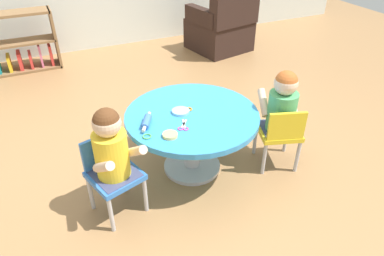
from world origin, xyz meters
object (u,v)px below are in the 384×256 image
object	(u,v)px
craft_table	(192,126)
child_chair_left	(112,172)
child_chair_right	(280,132)
bookshelf_low	(16,47)
armchair_dark	(222,28)
seated_child_right	(282,104)
craft_scissors	(183,127)
seated_child_left	(111,147)
rolling_pin	(146,122)

from	to	relation	value
craft_table	child_chair_left	bearing A→B (deg)	-165.70
child_chair_left	child_chair_right	xyz separation A→B (m)	(1.26, -0.08, 0.00)
bookshelf_low	child_chair_left	bearing A→B (deg)	-79.90
armchair_dark	craft_table	bearing A→B (deg)	-123.57
seated_child_right	bookshelf_low	distance (m)	3.27
craft_table	armchair_dark	world-z (taller)	armchair_dark
craft_table	seated_child_right	xyz separation A→B (m)	(0.63, -0.20, 0.14)
child_chair_right	craft_scissors	distance (m)	0.77
seated_child_right	child_chair_right	bearing A→B (deg)	-108.28
seated_child_right	armchair_dark	size ratio (longest dim) A/B	0.60
child_chair_left	seated_child_right	distance (m)	1.29
seated_child_left	child_chair_right	bearing A→B (deg)	-1.78
craft_table	rolling_pin	world-z (taller)	rolling_pin
armchair_dark	child_chair_right	bearing A→B (deg)	-108.69
craft_scissors	seated_child_left	bearing A→B (deg)	-172.49
seated_child_right	craft_table	bearing A→B (deg)	162.17
bookshelf_low	armchair_dark	xyz separation A→B (m)	(2.55, -0.40, 0.01)
child_chair_right	bookshelf_low	world-z (taller)	bookshelf_low
armchair_dark	bookshelf_low	bearing A→B (deg)	171.04
child_chair_right	rolling_pin	world-z (taller)	rolling_pin
child_chair_left	armchair_dark	distance (m)	3.10
child_chair_right	seated_child_right	world-z (taller)	seated_child_right
rolling_pin	seated_child_left	bearing A→B (deg)	-146.05
craft_table	seated_child_right	distance (m)	0.68
craft_table	child_chair_left	xyz separation A→B (m)	(-0.64, -0.16, -0.08)
craft_table	bookshelf_low	world-z (taller)	bookshelf_low
seated_child_right	craft_scissors	distance (m)	0.76
child_chair_left	bookshelf_low	world-z (taller)	bookshelf_low
child_chair_left	seated_child_right	world-z (taller)	seated_child_right
child_chair_left	rolling_pin	size ratio (longest dim) A/B	2.53
seated_child_left	child_chair_right	distance (m)	1.27
rolling_pin	seated_child_right	bearing A→B (deg)	-11.39
bookshelf_low	armchair_dark	bearing A→B (deg)	-8.96
seated_child_right	craft_scissors	bearing A→B (deg)	174.89
craft_table	seated_child_right	bearing A→B (deg)	-17.83
craft_table	armchair_dark	xyz separation A→B (m)	(1.43, 2.15, -0.08)
craft_table	child_chair_right	world-z (taller)	child_chair_right
seated_child_left	seated_child_right	xyz separation A→B (m)	(1.26, -0.00, 0.00)
seated_child_right	armchair_dark	world-z (taller)	armchair_dark
bookshelf_low	seated_child_left	bearing A→B (deg)	-79.80
child_chair_right	armchair_dark	size ratio (longest dim) A/B	0.63
seated_child_left	armchair_dark	xyz separation A→B (m)	(2.06, 2.35, -0.22)
child_chair_left	armchair_dark	xyz separation A→B (m)	(2.07, 2.31, 0.00)
child_chair_right	child_chair_left	bearing A→B (deg)	176.51
child_chair_left	rolling_pin	distance (m)	0.40
seated_child_right	rolling_pin	xyz separation A→B (m)	(-0.97, 0.20, -0.01)
child_chair_left	rolling_pin	bearing A→B (deg)	27.49
seated_child_right	armchair_dark	bearing A→B (deg)	71.30
bookshelf_low	rolling_pin	bearing A→B (deg)	-72.95
seated_child_left	craft_table	bearing A→B (deg)	17.75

